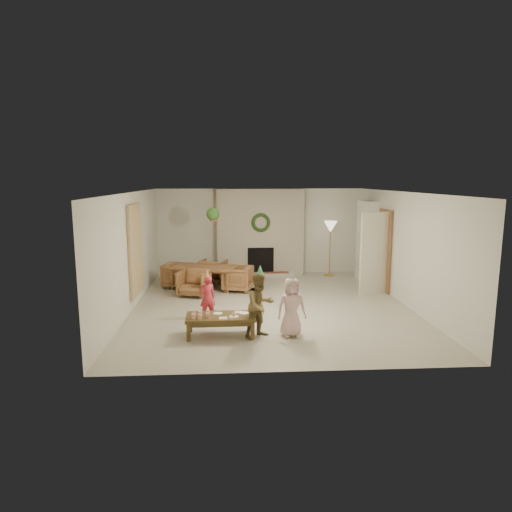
{
  "coord_description": "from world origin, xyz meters",
  "views": [
    {
      "loc": [
        -0.91,
        -9.65,
        2.79
      ],
      "look_at": [
        -0.3,
        0.4,
        1.05
      ],
      "focal_mm": 31.55,
      "sensor_mm": 36.0,
      "label": 1
    }
  ],
  "objects": [
    {
      "name": "bookshelf_shelf_b",
      "position": [
        2.82,
        2.3,
        0.85
      ],
      "size": [
        0.3,
        0.92,
        0.03
      ],
      "primitive_type": "cube",
      "color": "white",
      "rests_on": "bookshelf_carcass"
    },
    {
      "name": "napkin_left",
      "position": [
        -1.03,
        -2.06,
        0.38
      ],
      "size": [
        0.14,
        0.14,
        0.01
      ],
      "primitive_type": "cube",
      "rotation": [
        0.0,
        0.0,
        0.02
      ],
      "color": "#DEA4B2",
      "rests_on": "coffee_table_top"
    },
    {
      "name": "cup_d",
      "position": [
        -1.43,
        -1.9,
        0.42
      ],
      "size": [
        0.07,
        0.07,
        0.08
      ],
      "primitive_type": "cylinder",
      "rotation": [
        0.0,
        0.0,
        0.02
      ],
      "color": "white",
      "rests_on": "coffee_table_top"
    },
    {
      "name": "bookshelf_shelf_c",
      "position": [
        2.82,
        2.3,
        1.25
      ],
      "size": [
        0.3,
        0.92,
        0.03
      ],
      "primitive_type": "cube",
      "color": "white",
      "rests_on": "bookshelf_carcass"
    },
    {
      "name": "door_leaf",
      "position": [
        2.58,
        0.82,
        1.0
      ],
      "size": [
        0.77,
        0.32,
        2.0
      ],
      "primitive_type": "cube",
      "rotation": [
        0.0,
        0.0,
        -1.22
      ],
      "color": "beige",
      "rests_on": "floor"
    },
    {
      "name": "hanging_plant_pot",
      "position": [
        -1.3,
        1.5,
        1.8
      ],
      "size": [
        0.16,
        0.16,
        0.12
      ],
      "primitive_type": "cylinder",
      "color": "#9B4032",
      "rests_on": "hanging_plant_cord"
    },
    {
      "name": "books_row_lower",
      "position": [
        2.8,
        2.15,
        0.59
      ],
      "size": [
        0.2,
        0.4,
        0.24
      ],
      "primitive_type": "cube",
      "color": "maroon",
      "rests_on": "bookshelf_shelf_a"
    },
    {
      "name": "books_row_upper",
      "position": [
        2.8,
        2.2,
        1.38
      ],
      "size": [
        0.2,
        0.36,
        0.22
      ],
      "primitive_type": "cube",
      "color": "gold",
      "rests_on": "bookshelf_shelf_c"
    },
    {
      "name": "bookshelf_carcass",
      "position": [
        2.84,
        2.3,
        1.1
      ],
      "size": [
        0.3,
        1.0,
        2.2
      ],
      "primitive_type": "cube",
      "color": "white",
      "rests_on": "floor"
    },
    {
      "name": "cup_a",
      "position": [
        -1.54,
        -2.05,
        0.42
      ],
      "size": [
        0.07,
        0.07,
        0.08
      ],
      "primitive_type": "cylinder",
      "rotation": [
        0.0,
        0.0,
        0.02
      ],
      "color": "white",
      "rests_on": "coffee_table_top"
    },
    {
      "name": "dining_chair_near",
      "position": [
        -1.76,
        0.94,
        0.31
      ],
      "size": [
        0.84,
        0.86,
        0.63
      ],
      "primitive_type": "imported",
      "rotation": [
        0.0,
        0.0,
        -0.29
      ],
      "color": "brown",
      "rests_on": "floor"
    },
    {
      "name": "floor_lamp_post",
      "position": [
        2.0,
        3.0,
        0.74
      ],
      "size": [
        0.03,
        0.03,
        1.43
      ],
      "primitive_type": "cylinder",
      "color": "gold",
      "rests_on": "floor"
    },
    {
      "name": "party_hat_plaid",
      "position": [
        -0.37,
        -2.0,
        1.21
      ],
      "size": [
        0.16,
        0.16,
        0.19
      ],
      "primitive_type": "cone",
      "rotation": [
        0.0,
        0.0,
        0.2
      ],
      "color": "#4EB66E",
      "rests_on": "child_plaid"
    },
    {
      "name": "coffee_table_top",
      "position": [
        -1.08,
        -1.9,
        0.35
      ],
      "size": [
        1.24,
        0.64,
        0.06
      ],
      "primitive_type": "cube",
      "rotation": [
        0.0,
        0.0,
        0.02
      ],
      "color": "#513D1B",
      "rests_on": "floor"
    },
    {
      "name": "coffee_leg_bl",
      "position": [
        -1.64,
        -1.66,
        0.16
      ],
      "size": [
        0.07,
        0.07,
        0.32
      ],
      "primitive_type": "cube",
      "rotation": [
        0.0,
        0.0,
        0.02
      ],
      "color": "#513D1B",
      "rests_on": "floor"
    },
    {
      "name": "coffee_leg_fr",
      "position": [
        -0.52,
        -2.14,
        0.16
      ],
      "size": [
        0.07,
        0.07,
        0.32
      ],
      "primitive_type": "cube",
      "rotation": [
        0.0,
        0.0,
        0.02
      ],
      "color": "#513D1B",
      "rests_on": "floor"
    },
    {
      "name": "ceiling",
      "position": [
        0.0,
        0.0,
        2.5
      ],
      "size": [
        7.0,
        7.0,
        0.0
      ],
      "primitive_type": "plane",
      "rotation": [
        3.14,
        0.0,
        0.0
      ],
      "color": "white",
      "rests_on": "wall_back"
    },
    {
      "name": "dining_chair_left",
      "position": [
        -2.24,
        1.83,
        0.31
      ],
      "size": [
        0.86,
        0.84,
        0.63
      ],
      "primitive_type": "imported",
      "rotation": [
        0.0,
        0.0,
        1.28
      ],
      "color": "brown",
      "rests_on": "floor"
    },
    {
      "name": "wall_left",
      "position": [
        -3.0,
        0.0,
        1.25
      ],
      "size": [
        0.0,
        7.0,
        7.0
      ],
      "primitive_type": "plane",
      "rotation": [
        1.57,
        0.0,
        1.57
      ],
      "color": "silver",
      "rests_on": "floor"
    },
    {
      "name": "bookshelf_shelf_d",
      "position": [
        2.82,
        2.3,
        1.65
      ],
      "size": [
        0.3,
        0.92,
        0.03
      ],
      "primitive_type": "cube",
      "color": "white",
      "rests_on": "bookshelf_carcass"
    },
    {
      "name": "napkin_right",
      "position": [
        -0.75,
        -1.72,
        0.38
      ],
      "size": [
        0.14,
        0.14,
        0.01
      ],
      "primitive_type": "cube",
      "rotation": [
        0.0,
        0.0,
        0.02
      ],
      "color": "#DEA4B2",
      "rests_on": "coffee_table_top"
    },
    {
      "name": "coffee_leg_br",
      "position": [
        -0.52,
        -1.64,
        0.16
      ],
      "size": [
        0.07,
        0.07,
        0.32
      ],
      "primitive_type": "cube",
      "rotation": [
        0.0,
        0.0,
        0.02
      ],
      "color": "#513D1B",
      "rests_on": "floor"
    },
    {
      "name": "plate_a",
      "position": [
        -1.13,
        -1.78,
        0.38
      ],
      "size": [
        0.17,
        0.17,
        0.01
      ],
      "primitive_type": "cylinder",
      "rotation": [
        0.0,
        0.0,
        0.02
      ],
      "color": "white",
      "rests_on": "coffee_table_top"
    },
    {
      "name": "fireplace_firebox",
      "position": [
        0.0,
        3.12,
        0.45
      ],
      "size": [
        0.75,
        0.12,
        0.75
      ],
      "primitive_type": "cube",
      "color": "black",
      "rests_on": "floor"
    },
    {
      "name": "cup_e",
      "position": [
        -1.3,
        -2.01,
        0.42
      ],
      "size": [
        0.07,
        0.07,
        0.08
      ],
      "primitive_type": "cylinder",
      "rotation": [
        0.0,
        0.0,
        0.02
      ],
      "color": "white",
      "rests_on": "coffee_table_top"
    },
    {
      "name": "door_frame",
      "position": [
        2.96,
        1.2,
        1.02
      ],
      "size": [
        0.05,
        0.86,
        2.04
      ],
      "primitive_type": "cube",
      "color": "brown",
      "rests_on": "floor"
    },
    {
      "name": "coffee_table_apron",
      "position": [
        -1.08,
        -1.9,
        0.28
      ],
      "size": [
        1.14,
        0.54,
        0.08
      ],
      "primitive_type": "cube",
      "rotation": [
        0.0,
        0.0,
        0.02
      ],
      "color": "#513D1B",
      "rests_on": "floor"
    },
    {
      "name": "books_row_mid",
      "position": [
        2.8,
        2.35,
        0.99
      ],
      "size": [
        0.2,
        0.44,
        0.24
      ],
      "primitive_type": "cube",
      "color": "#26528E",
      "rests_on": "bookshelf_shelf_b"
    },
    {
      "name": "coffee_leg_fl",
      "position": [
        -1.63,
        -2.16,
        0.16
      ],
      "size": [
        0.07,
        0.07,
        0.32
      ],
      "primitive_type": "cube",
      "rotation": [
        0.0,
        0.0,
        0.02
      ],
      "color": "#513D1B",
      "rests_on": "floor"
    },
    {
      "name": "hanging_plant_cord",
      "position": [
        -1.3,
        1.5,
        2.15
      ],
      "size": [
        0.01,
        0.01,
        0.7
      ],
      "primitive_type": "cylinder",
      "color": "tan",
      "rests_on": "ceiling"
    },
    {
      "name": "wall_front",
      "position": [
        0.0,
        -3.5,
        1.25
      ],
      "size": [
        7.0,
        0.0,
        7.0
      ],
      "primitive_type": "plane",
      "rotation": [
        -1.57,
        0.0,
        0.0
      ],
      "color": "silver",
      "rests_on": "floor"
    },
    {
      "name": "dining_table",
      "position": [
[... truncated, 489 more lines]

